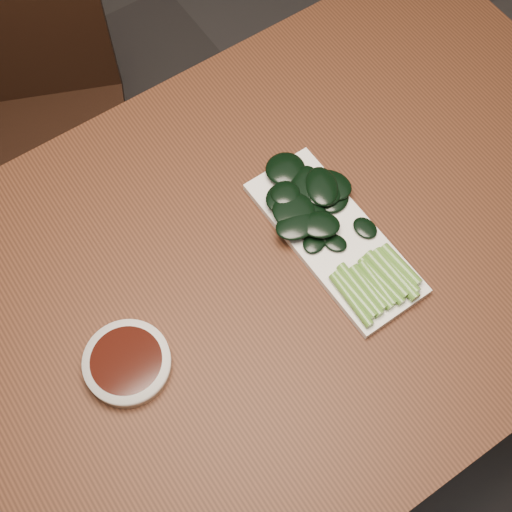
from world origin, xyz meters
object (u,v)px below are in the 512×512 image
Objects in this scene: table at (247,297)px; sauce_bowl at (127,363)px; gai_lan at (329,222)px; serving_plate at (334,238)px; chair_far at (17,131)px.

sauce_bowl is (-0.22, -0.02, 0.09)m from table.
table is at bearing 179.37° from gai_lan.
table is at bearing 172.21° from serving_plate.
chair_far is at bearing 113.54° from serving_plate.
serving_plate is at bearing -7.79° from table.
gai_lan is (0.15, -0.00, 0.10)m from table.
table is 0.17m from serving_plate.
gai_lan reaches higher than table.
chair_far is 0.74m from sauce_bowl.
gai_lan is at bearing -42.24° from chair_far.
sauce_bowl is 0.38× the size of gai_lan.
table is 11.25× the size of sauce_bowl.
table is 1.57× the size of chair_far.
sauce_bowl is at bearing -174.95° from table.
chair_far is at bearing 102.65° from table.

